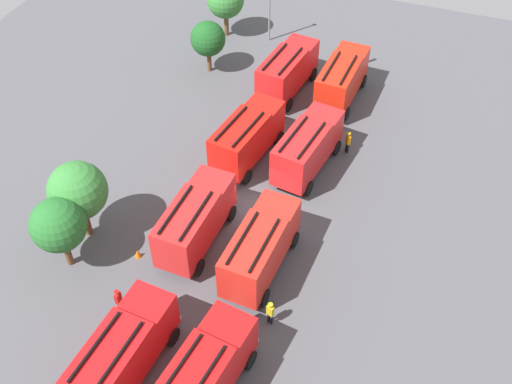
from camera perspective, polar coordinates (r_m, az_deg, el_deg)
name	(u,v)px	position (r m, az deg, el deg)	size (l,w,h in m)	color
ground_plane	(256,206)	(42.23, 0.00, -1.35)	(64.72, 64.72, 0.00)	#4C4C51
fire_truck_0	(203,375)	(32.36, -4.91, -16.54)	(7.46, 3.53, 3.88)	red
fire_truck_1	(260,247)	(37.00, 0.41, -5.11)	(7.32, 3.07, 3.88)	red
fire_truck_2	(308,147)	(43.66, 4.81, 4.22)	(7.47, 3.58, 3.88)	red
fire_truck_3	(342,78)	(50.64, 7.97, 10.39)	(7.30, 3.02, 3.88)	red
fire_truck_4	(123,352)	(33.61, -12.19, -14.27)	(7.37, 3.21, 3.88)	red
fire_truck_5	(195,219)	(38.68, -5.64, -2.51)	(7.27, 2.94, 3.88)	red
fire_truck_6	(247,136)	(44.39, -0.81, 5.21)	(7.48, 3.61, 3.88)	red
fire_truck_7	(287,70)	(51.24, 2.94, 11.25)	(7.44, 3.47, 3.88)	red
firefighter_0	(348,141)	(46.19, 8.52, 4.66)	(0.48, 0.45, 1.81)	black
firefighter_1	(270,312)	(35.58, 1.33, -11.09)	(0.36, 0.48, 1.79)	black
firefighter_2	(119,300)	(36.90, -12.62, -9.72)	(0.43, 0.30, 1.82)	black
firefighter_3	(365,55)	(56.22, 10.07, 12.43)	(0.47, 0.46, 1.66)	black
tree_0	(58,225)	(38.13, -17.85, -2.95)	(3.38, 3.38, 5.24)	brown
tree_1	(78,191)	(39.33, -16.21, 0.09)	(3.73, 3.73, 5.78)	brown
tree_2	(208,39)	(53.51, -4.48, 13.97)	(2.98, 2.98, 4.62)	brown
tree_3	(225,0)	(58.43, -2.85, 17.39)	(3.42, 3.42, 5.30)	brown
traffic_cone_1	(138,253)	(39.78, -10.91, -5.61)	(0.43, 0.43, 0.61)	#F2600C
traffic_cone_2	(292,221)	(40.99, 3.35, -2.68)	(0.40, 0.40, 0.58)	#F2600C
lamppost	(270,1)	(57.34, 1.27, 17.31)	(0.36, 0.36, 6.79)	slate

